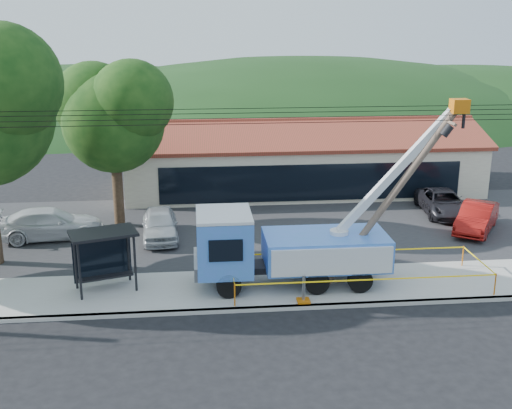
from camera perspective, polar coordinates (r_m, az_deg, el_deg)
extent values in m
plane|color=black|center=(23.31, 2.29, -11.60)|extent=(120.00, 120.00, 0.00)
cube|color=#ADA9A2|center=(25.13, 1.63, -9.21)|extent=(60.00, 0.25, 0.15)
cube|color=#ADA9A2|center=(26.84, 1.12, -7.46)|extent=(60.00, 4.00, 0.15)
cube|color=#28282B|center=(34.27, -0.45, -2.09)|extent=(60.00, 12.00, 0.10)
cube|color=beige|center=(41.98, 4.01, 3.68)|extent=(22.00, 8.00, 3.40)
cube|color=black|center=(38.20, 4.99, 1.95)|extent=(18.04, 0.08, 2.21)
cube|color=brown|center=(39.61, 4.55, 6.15)|extent=(22.50, 4.53, 1.52)
cube|color=brown|center=(43.50, 3.63, 7.09)|extent=(22.50, 4.53, 1.52)
cube|color=brown|center=(41.45, 4.08, 7.53)|extent=(22.50, 0.30, 0.25)
sphere|color=#11360E|center=(28.73, -21.74, 9.97)|extent=(5.04, 5.04, 5.04)
cylinder|color=#332316|center=(34.76, -12.18, 1.30)|extent=(0.56, 0.56, 4.18)
sphere|color=#11360E|center=(34.01, -12.55, 7.18)|extent=(5.25, 5.25, 5.25)
sphere|color=#11360E|center=(34.71, -14.25, 8.84)|extent=(4.20, 4.20, 4.20)
sphere|color=#11360E|center=(33.05, -10.98, 9.01)|extent=(4.20, 4.20, 4.20)
ellipsoid|color=#163513|center=(77.10, -14.73, 7.76)|extent=(78.40, 56.00, 28.00)
ellipsoid|color=#163513|center=(77.24, 4.09, 8.27)|extent=(89.60, 64.00, 32.00)
ellipsoid|color=#163513|center=(82.97, 17.98, 8.08)|extent=(72.80, 52.00, 26.00)
cylinder|color=black|center=(23.95, 1.47, 7.25)|extent=(60.00, 0.02, 0.02)
cylinder|color=black|center=(24.42, 1.33, 7.72)|extent=(60.00, 0.02, 0.02)
cylinder|color=black|center=(24.89, 1.19, 8.16)|extent=(60.00, 0.02, 0.02)
cylinder|color=black|center=(25.27, 1.08, 8.56)|extent=(60.00, 0.02, 0.02)
cylinder|color=black|center=(25.65, -2.43, -7.21)|extent=(1.00, 0.33, 1.00)
cylinder|color=black|center=(27.80, -2.71, -5.29)|extent=(1.00, 0.33, 1.00)
cylinder|color=black|center=(26.07, 5.44, -6.87)|extent=(1.00, 0.33, 1.00)
cylinder|color=black|center=(28.18, 4.54, -5.01)|extent=(1.00, 0.33, 1.00)
cylinder|color=black|center=(26.45, 9.23, -6.67)|extent=(1.00, 0.33, 1.00)
cylinder|color=black|center=(28.53, 8.06, -4.85)|extent=(1.00, 0.33, 1.00)
cube|color=black|center=(26.91, 3.59, -5.43)|extent=(7.31, 1.11, 0.28)
cube|color=#3D82D8|center=(26.22, -2.85, -3.42)|extent=(2.22, 2.66, 2.33)
cube|color=silver|center=(25.83, -2.89, -0.88)|extent=(2.22, 2.66, 0.13)
cube|color=black|center=(26.14, -5.17, -3.15)|extent=(0.09, 1.99, 1.00)
cube|color=gray|center=(26.51, -5.35, -5.30)|extent=(0.17, 2.55, 0.55)
cube|color=#3D82D8|center=(26.88, 6.18, -3.99)|extent=(5.10, 2.66, 1.33)
cylinder|color=silver|center=(26.83, 7.38, -2.95)|extent=(0.78, 0.78, 0.66)
cube|color=silver|center=(26.64, 12.43, 3.05)|extent=(4.82, 0.31, 5.35)
cube|color=gray|center=(26.68, 13.14, 3.64)|extent=(2.90, 0.20, 3.22)
cube|color=#D0660B|center=(26.78, 17.64, 8.34)|extent=(0.66, 0.55, 0.55)
cube|color=#D0660B|center=(25.49, 4.23, -8.52)|extent=(0.50, 0.50, 0.09)
cube|color=#D0660B|center=(29.45, 8.54, -5.13)|extent=(0.50, 0.50, 0.09)
cylinder|color=brown|center=(26.68, 11.89, 0.63)|extent=(5.33, 0.30, 7.54)
cube|color=brown|center=(26.76, 16.65, 7.09)|extent=(0.15, 1.66, 0.15)
cylinder|color=black|center=(27.15, 15.88, 6.69)|extent=(0.54, 0.33, 0.57)
cylinder|color=black|center=(26.31, 16.60, 6.34)|extent=(0.54, 0.33, 0.57)
cylinder|color=black|center=(26.11, -15.41, -5.77)|extent=(0.13, 0.13, 2.39)
cylinder|color=black|center=(26.44, -10.70, -5.16)|extent=(0.13, 0.13, 2.39)
cylinder|color=black|center=(27.22, -15.78, -4.87)|extent=(0.13, 0.13, 2.39)
cylinder|color=black|center=(27.53, -11.26, -4.30)|extent=(0.13, 0.13, 2.39)
cube|color=black|center=(26.38, -13.45, -2.49)|extent=(2.95, 2.31, 0.12)
cube|color=black|center=(27.40, -13.53, -4.55)|extent=(2.30, 0.77, 1.99)
cube|color=black|center=(27.04, -13.19, -6.30)|extent=(2.21, 1.05, 0.08)
cylinder|color=#D0660B|center=(24.95, -1.90, -8.04)|extent=(0.06, 0.06, 0.94)
cylinder|color=#D0660B|center=(27.59, 20.48, -6.65)|extent=(0.06, 0.06, 0.94)
cylinder|color=#D0660B|center=(30.26, 17.91, -4.36)|extent=(0.06, 0.06, 0.94)
cylinder|color=#D0660B|center=(27.86, -2.34, -5.33)|extent=(0.06, 0.06, 0.94)
cube|color=#DDBB0B|center=(25.61, 9.93, -6.59)|extent=(10.46, 0.01, 0.06)
cube|color=#DDBB0B|center=(28.76, 19.21, -4.67)|extent=(0.01, 3.18, 0.06)
cube|color=#DDBB0B|center=(28.46, 8.25, -4.11)|extent=(10.46, 0.01, 0.06)
cube|color=#DDBB0B|center=(26.24, -2.14, -5.76)|extent=(0.01, 3.18, 0.06)
imported|color=#BABEC2|center=(32.97, -8.48, -3.14)|extent=(2.03, 4.46, 1.48)
imported|color=maroon|center=(35.63, 18.90, -2.37)|extent=(3.80, 4.57, 1.47)
imported|color=silver|center=(34.23, -17.71, -3.02)|extent=(5.51, 2.82, 1.53)
imported|color=black|center=(38.04, 16.19, -0.95)|extent=(2.64, 5.04, 1.36)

